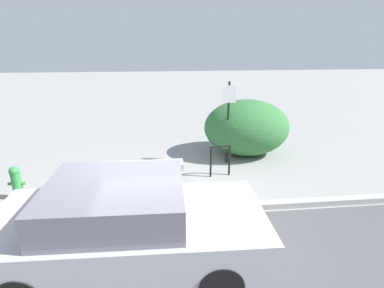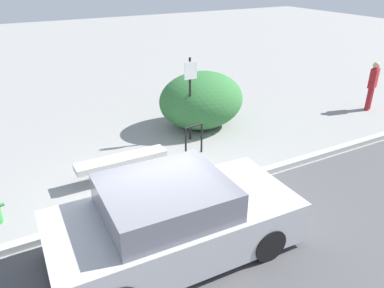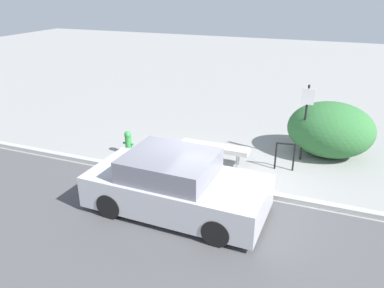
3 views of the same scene
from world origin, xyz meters
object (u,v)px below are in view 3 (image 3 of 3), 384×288
object	(u,v)px
bench	(214,148)
sign_post	(305,116)
parked_car_near	(175,185)
fire_hydrant	(128,142)
bike_rack	(285,154)

from	to	relation	value
bench	sign_post	xyz separation A→B (m)	(2.37, 1.14, 0.91)
sign_post	parked_car_near	size ratio (longest dim) A/B	0.56
bench	fire_hydrant	bearing A→B (deg)	-170.93
bench	bike_rack	distance (m)	2.02
bike_rack	parked_car_near	distance (m)	3.64
fire_hydrant	parked_car_near	bearing A→B (deg)	-41.56
bike_rack	sign_post	xyz separation A→B (m)	(0.37, 0.87, 0.88)
sign_post	fire_hydrant	xyz separation A→B (m)	(-5.02, -1.56, -0.98)
bike_rack	fire_hydrant	world-z (taller)	bike_rack
bench	parked_car_near	xyz separation A→B (m)	(-0.04, -2.73, 0.16)
bench	sign_post	bearing A→B (deg)	25.76
parked_car_near	bench	bearing A→B (deg)	90.77
sign_post	fire_hydrant	size ratio (longest dim) A/B	3.01
bench	fire_hydrant	world-z (taller)	fire_hydrant
fire_hydrant	parked_car_near	distance (m)	3.50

